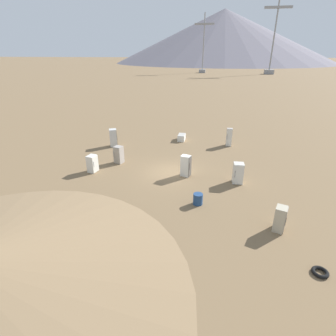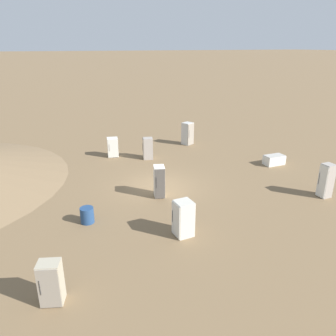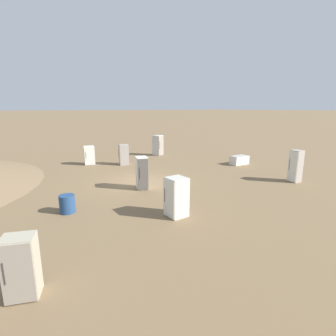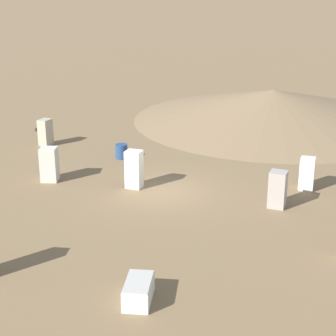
# 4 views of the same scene
# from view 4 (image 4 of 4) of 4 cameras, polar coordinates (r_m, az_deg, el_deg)

# --- Properties ---
(ground_plane) EXTENTS (1000.00, 1000.00, 0.00)m
(ground_plane) POSITION_cam_4_polar(r_m,az_deg,el_deg) (25.40, -0.51, -2.45)
(ground_plane) COLOR brown
(dirt_mound) EXTENTS (18.72, 18.72, 2.08)m
(dirt_mound) POSITION_cam_4_polar(r_m,az_deg,el_deg) (38.42, 10.62, 6.30)
(dirt_mound) COLOR #7F6647
(dirt_mound) RESTS_ON ground_plane
(discarded_fridge_1) EXTENTS (0.79, 0.81, 1.63)m
(discarded_fridge_1) POSITION_cam_4_polar(r_m,az_deg,el_deg) (27.12, -11.96, 0.37)
(discarded_fridge_1) COLOR beige
(discarded_fridge_1) RESTS_ON ground_plane
(discarded_fridge_2) EXTENTS (0.81, 0.87, 1.52)m
(discarded_fridge_2) POSITION_cam_4_polar(r_m,az_deg,el_deg) (32.94, -12.36, 3.56)
(discarded_fridge_2) COLOR #B2A88E
(discarded_fridge_2) RESTS_ON ground_plane
(discarded_fridge_3) EXTENTS (0.81, 0.90, 1.47)m
(discarded_fridge_3) POSITION_cam_4_polar(r_m,az_deg,el_deg) (26.31, 13.92, -0.56)
(discarded_fridge_3) COLOR silver
(discarded_fridge_3) RESTS_ON ground_plane
(discarded_fridge_4) EXTENTS (0.87, 0.88, 1.58)m
(discarded_fridge_4) POSITION_cam_4_polar(r_m,az_deg,el_deg) (23.99, 11.08, -2.13)
(discarded_fridge_4) COLOR #A89E93
(discarded_fridge_4) RESTS_ON ground_plane
(discarded_fridge_5) EXTENTS (0.89, 0.76, 1.78)m
(discarded_fridge_5) POSITION_cam_4_polar(r_m,az_deg,el_deg) (25.68, -3.51, -0.13)
(discarded_fridge_5) COLOR silver
(discarded_fridge_5) RESTS_ON ground_plane
(discarded_fridge_7) EXTENTS (0.84, 1.46, 0.68)m
(discarded_fridge_7) POSITION_cam_4_polar(r_m,az_deg,el_deg) (17.24, -3.02, -12.37)
(discarded_fridge_7) COLOR silver
(discarded_fridge_7) RESTS_ON ground_plane
(scrap_tire) EXTENTS (0.76, 0.76, 0.17)m
(scrap_tire) POSITION_cam_4_polar(r_m,az_deg,el_deg) (36.31, -12.76, 3.86)
(scrap_tire) COLOR black
(scrap_tire) RESTS_ON ground_plane
(rusty_barrel) EXTENTS (0.64, 0.64, 0.77)m
(rusty_barrel) POSITION_cam_4_polar(r_m,az_deg,el_deg) (30.03, -4.75, 1.70)
(rusty_barrel) COLOR navy
(rusty_barrel) RESTS_ON ground_plane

